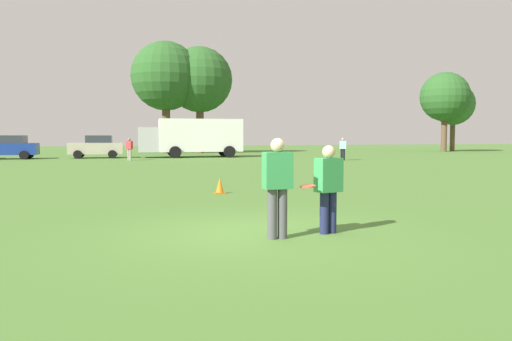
% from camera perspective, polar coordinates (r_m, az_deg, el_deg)
% --- Properties ---
extents(ground_plane, '(176.17, 176.17, 0.00)m').
position_cam_1_polar(ground_plane, '(8.95, 0.09, -7.19)').
color(ground_plane, '#47702D').
extents(player_thrower, '(0.47, 0.27, 1.69)m').
position_cam_1_polar(player_thrower, '(8.37, 2.47, -1.36)').
color(player_thrower, '#4C4C51').
rests_on(player_thrower, ground).
extents(player_defender, '(0.51, 0.37, 1.57)m').
position_cam_1_polar(player_defender, '(8.92, 8.27, -1.57)').
color(player_defender, '#1E234C').
rests_on(player_defender, ground).
extents(frisbee, '(0.27, 0.27, 0.05)m').
position_cam_1_polar(frisbee, '(8.56, 5.93, -1.80)').
color(frisbee, '#E54C33').
extents(traffic_cone, '(0.32, 0.32, 0.48)m').
position_cam_1_polar(traffic_cone, '(15.15, -4.16, -1.77)').
color(traffic_cone, '#D8590C').
rests_on(traffic_cone, ground).
extents(parked_car_center, '(4.30, 2.40, 1.82)m').
position_cam_1_polar(parked_car_center, '(42.78, -26.36, 2.41)').
color(parked_car_center, navy).
rests_on(parked_car_center, ground).
extents(parked_car_mid_right, '(4.30, 2.40, 1.82)m').
position_cam_1_polar(parked_car_mid_right, '(42.22, -17.72, 2.62)').
color(parked_car_mid_right, '#B7AD99').
rests_on(parked_car_mid_right, ground).
extents(box_truck, '(8.62, 3.32, 3.18)m').
position_cam_1_polar(box_truck, '(42.09, -7.20, 3.90)').
color(box_truck, white).
rests_on(box_truck, ground).
extents(bystander_sideline_watcher, '(0.51, 0.39, 1.64)m').
position_cam_1_polar(bystander_sideline_watcher, '(36.89, 9.88, 2.59)').
color(bystander_sideline_watcher, black).
rests_on(bystander_sideline_watcher, ground).
extents(bystander_far_jogger, '(0.51, 0.48, 1.62)m').
position_cam_1_polar(bystander_far_jogger, '(37.19, -14.26, 2.52)').
color(bystander_far_jogger, gray).
rests_on(bystander_far_jogger, ground).
extents(tree_east_birch, '(7.03, 7.03, 11.42)m').
position_cam_1_polar(tree_east_birch, '(52.66, -10.28, 10.51)').
color(tree_east_birch, brown).
rests_on(tree_east_birch, ground).
extents(tree_east_oak, '(6.83, 6.83, 11.09)m').
position_cam_1_polar(tree_east_oak, '(53.32, -6.45, 10.22)').
color(tree_east_oak, brown).
rests_on(tree_east_oak, ground).
extents(tree_far_east_pine, '(5.59, 5.59, 9.08)m').
position_cam_1_polar(tree_far_east_pine, '(61.55, 20.76, 7.85)').
color(tree_far_east_pine, brown).
rests_on(tree_far_east_pine, ground).
extents(tree_far_west_pine, '(4.94, 4.94, 8.03)m').
position_cam_1_polar(tree_far_west_pine, '(63.58, 21.59, 7.04)').
color(tree_far_west_pine, brown).
rests_on(tree_far_west_pine, ground).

